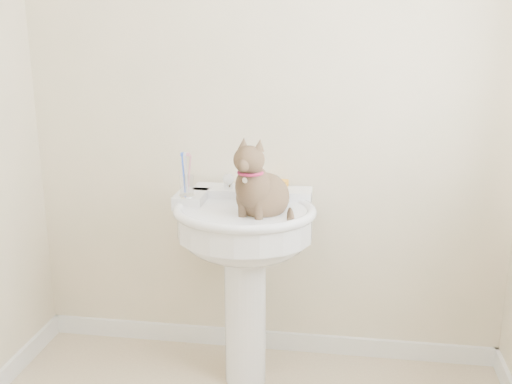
% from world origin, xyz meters
% --- Properties ---
extents(wall_back, '(2.20, 0.00, 2.50)m').
position_xyz_m(wall_back, '(0.00, 1.10, 1.25)').
color(wall_back, beige).
rests_on(wall_back, ground).
extents(baseboard_back, '(2.20, 0.02, 0.09)m').
position_xyz_m(baseboard_back, '(0.00, 1.09, 0.04)').
color(baseboard_back, white).
rests_on(baseboard_back, floor).
extents(pedestal_sink, '(0.61, 0.60, 0.84)m').
position_xyz_m(pedestal_sink, '(-0.05, 0.81, 0.66)').
color(pedestal_sink, white).
rests_on(pedestal_sink, floor).
extents(faucet, '(0.28, 0.12, 0.14)m').
position_xyz_m(faucet, '(-0.05, 0.96, 0.88)').
color(faucet, silver).
rests_on(faucet, pedestal_sink).
extents(soap_bar, '(0.10, 0.07, 0.03)m').
position_xyz_m(soap_bar, '(0.06, 1.05, 0.86)').
color(soap_bar, orange).
rests_on(soap_bar, pedestal_sink).
extents(toothbrush_cup, '(0.07, 0.07, 0.18)m').
position_xyz_m(toothbrush_cup, '(-0.30, 0.82, 0.89)').
color(toothbrush_cup, silver).
rests_on(toothbrush_cup, pedestal_sink).
extents(cat, '(0.24, 0.30, 0.44)m').
position_xyz_m(cat, '(0.02, 0.77, 0.89)').
color(cat, brown).
rests_on(cat, pedestal_sink).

